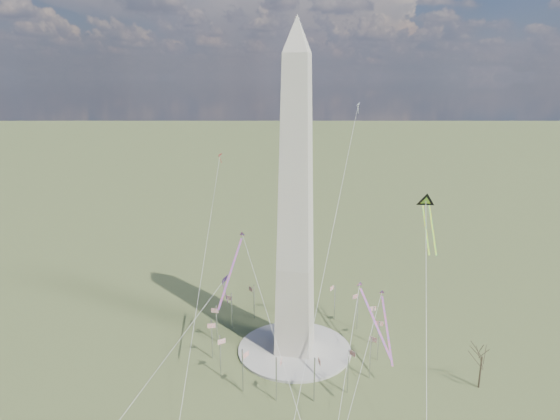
# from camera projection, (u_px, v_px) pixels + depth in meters

# --- Properties ---
(ground) EXTENTS (2000.00, 2000.00, 0.00)m
(ground) POSITION_uv_depth(u_px,v_px,m) (295.00, 351.00, 159.14)
(ground) COLOR #4A582C
(ground) RESTS_ON ground
(plaza) EXTENTS (36.00, 36.00, 0.80)m
(plaza) POSITION_uv_depth(u_px,v_px,m) (295.00, 349.00, 159.03)
(plaza) COLOR #9E9B91
(plaza) RESTS_ON ground
(washington_monument) EXTENTS (15.56, 15.56, 100.00)m
(washington_monument) POSITION_uv_depth(u_px,v_px,m) (296.00, 205.00, 146.79)
(washington_monument) COLOR beige
(washington_monument) RESTS_ON plaza
(flagpole_ring) EXTENTS (54.40, 54.40, 13.00)m
(flagpole_ring) POSITION_uv_depth(u_px,v_px,m) (295.00, 330.00, 157.26)
(flagpole_ring) COLOR silver
(flagpole_ring) RESTS_ON ground
(tree_near) EXTENTS (8.29, 8.29, 14.50)m
(tree_near) POSITION_uv_depth(u_px,v_px,m) (482.00, 355.00, 137.58)
(tree_near) COLOR #493F2C
(tree_near) RESTS_ON ground
(kite_delta_black) EXTENTS (6.63, 17.53, 14.39)m
(kite_delta_black) POSITION_uv_depth(u_px,v_px,m) (426.00, 205.00, 148.34)
(kite_delta_black) COLOR black
(kite_delta_black) RESTS_ON ground
(kite_diamond_purple) EXTENTS (2.17, 3.31, 10.11)m
(kite_diamond_purple) POSITION_uv_depth(u_px,v_px,m) (225.00, 282.00, 156.61)
(kite_diamond_purple) COLOR #3F176A
(kite_diamond_purple) RESTS_ON ground
(kite_streamer_left) EXTENTS (10.15, 16.62, 12.69)m
(kite_streamer_left) POSITION_uv_depth(u_px,v_px,m) (370.00, 311.00, 127.88)
(kite_streamer_left) COLOR #FF4628
(kite_streamer_left) RESTS_ON ground
(kite_streamer_mid) EXTENTS (2.11, 22.50, 15.45)m
(kite_streamer_mid) POSITION_uv_depth(u_px,v_px,m) (235.00, 259.00, 143.91)
(kite_streamer_mid) COLOR #FF4628
(kite_streamer_mid) RESTS_ON ground
(kite_streamer_right) EXTENTS (5.40, 20.56, 14.25)m
(kite_streamer_right) POSITION_uv_depth(u_px,v_px,m) (385.00, 317.00, 149.45)
(kite_streamer_right) COLOR #FF4628
(kite_streamer_right) RESTS_ON ground
(kite_small_red) EXTENTS (1.37, 1.94, 4.05)m
(kite_small_red) POSITION_uv_depth(u_px,v_px,m) (220.00, 156.00, 191.20)
(kite_small_red) COLOR red
(kite_small_red) RESTS_ON ground
(kite_small_white) EXTENTS (1.24, 1.47, 3.93)m
(kite_small_white) POSITION_uv_depth(u_px,v_px,m) (358.00, 105.00, 173.17)
(kite_small_white) COLOR white
(kite_small_white) RESTS_ON ground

